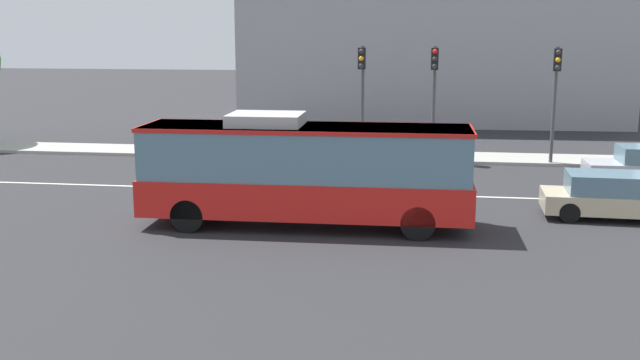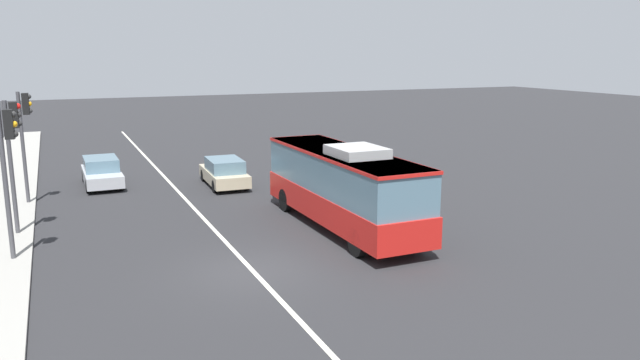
{
  "view_description": "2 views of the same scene",
  "coord_description": "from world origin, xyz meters",
  "px_view_note": "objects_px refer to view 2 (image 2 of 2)",
  "views": [
    {
      "loc": [
        6.73,
        -26.51,
        5.96
      ],
      "look_at": [
        3.82,
        -5.83,
        1.67
      ],
      "focal_mm": 41.48,
      "sensor_mm": 36.0,
      "label": 1
    },
    {
      "loc": [
        -18.19,
        5.53,
        6.97
      ],
      "look_at": [
        5.1,
        -4.66,
        1.61
      ],
      "focal_mm": 34.43,
      "sensor_mm": 36.0,
      "label": 2
    }
  ],
  "objects_px": {
    "transit_bus": "(343,184)",
    "sedan_beige": "(224,172)",
    "traffic_light_far_corner": "(25,128)",
    "traffic_light_mid_block": "(8,158)",
    "sedan_silver": "(102,172)",
    "traffic_light_near_corner": "(13,144)"
  },
  "relations": [
    {
      "from": "transit_bus",
      "to": "sedan_beige",
      "type": "xyz_separation_m",
      "value": [
        9.56,
        2.3,
        -1.09
      ]
    },
    {
      "from": "sedan_beige",
      "to": "traffic_light_far_corner",
      "type": "relative_size",
      "value": 0.88
    },
    {
      "from": "transit_bus",
      "to": "sedan_beige",
      "type": "relative_size",
      "value": 2.2
    },
    {
      "from": "traffic_light_mid_block",
      "to": "sedan_silver",
      "type": "bearing_deg",
      "value": 77.56
    },
    {
      "from": "traffic_light_near_corner",
      "to": "traffic_light_far_corner",
      "type": "height_order",
      "value": "same"
    },
    {
      "from": "transit_bus",
      "to": "sedan_silver",
      "type": "xyz_separation_m",
      "value": [
        12.25,
        8.2,
        -1.09
      ]
    },
    {
      "from": "transit_bus",
      "to": "traffic_light_mid_block",
      "type": "height_order",
      "value": "traffic_light_mid_block"
    },
    {
      "from": "sedan_silver",
      "to": "sedan_beige",
      "type": "bearing_deg",
      "value": 65.02
    },
    {
      "from": "transit_bus",
      "to": "traffic_light_near_corner",
      "type": "relative_size",
      "value": 1.93
    },
    {
      "from": "sedan_beige",
      "to": "traffic_light_mid_block",
      "type": "bearing_deg",
      "value": 135.21
    },
    {
      "from": "sedan_beige",
      "to": "traffic_light_mid_block",
      "type": "height_order",
      "value": "traffic_light_mid_block"
    },
    {
      "from": "sedan_silver",
      "to": "traffic_light_far_corner",
      "type": "height_order",
      "value": "traffic_light_far_corner"
    },
    {
      "from": "traffic_light_near_corner",
      "to": "traffic_light_far_corner",
      "type": "xyz_separation_m",
      "value": [
        5.2,
        -0.25,
        0.0
      ]
    },
    {
      "from": "sedan_beige",
      "to": "traffic_light_far_corner",
      "type": "height_order",
      "value": "traffic_light_far_corner"
    },
    {
      "from": "sedan_beige",
      "to": "traffic_light_near_corner",
      "type": "bearing_deg",
      "value": 122.9
    },
    {
      "from": "sedan_silver",
      "to": "traffic_light_near_corner",
      "type": "bearing_deg",
      "value": -23.76
    },
    {
      "from": "sedan_beige",
      "to": "traffic_light_far_corner",
      "type": "distance_m",
      "value": 9.66
    },
    {
      "from": "traffic_light_near_corner",
      "to": "traffic_light_far_corner",
      "type": "relative_size",
      "value": 1.0
    },
    {
      "from": "sedan_silver",
      "to": "traffic_light_far_corner",
      "type": "bearing_deg",
      "value": -47.4
    },
    {
      "from": "sedan_beige",
      "to": "sedan_silver",
      "type": "bearing_deg",
      "value": 67.74
    },
    {
      "from": "traffic_light_near_corner",
      "to": "traffic_light_mid_block",
      "type": "bearing_deg",
      "value": -87.72
    },
    {
      "from": "sedan_beige",
      "to": "traffic_light_mid_block",
      "type": "relative_size",
      "value": 0.88
    }
  ]
}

